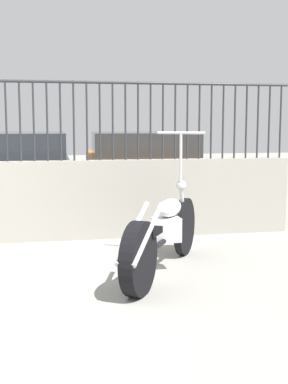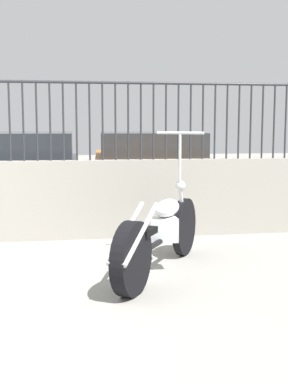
{
  "view_description": "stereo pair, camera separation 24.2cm",
  "coord_description": "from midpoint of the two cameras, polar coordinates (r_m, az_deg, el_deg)",
  "views": [
    {
      "loc": [
        1.37,
        -4.4,
        1.48
      ],
      "look_at": [
        2.58,
        1.44,
        0.7
      ],
      "focal_mm": 50.0,
      "sensor_mm": 36.0,
      "label": 1
    },
    {
      "loc": [
        1.61,
        -4.44,
        1.48
      ],
      "look_at": [
        2.58,
        1.44,
        0.7
      ],
      "focal_mm": 50.0,
      "sensor_mm": 36.0,
      "label": 2
    }
  ],
  "objects": [
    {
      "name": "car_orange",
      "position": [
        9.48,
        -1.03,
        2.56
      ],
      "size": [
        2.23,
        4.27,
        1.31
      ],
      "rotation": [
        0.0,
        0.0,
        1.49
      ],
      "color": "black",
      "rests_on": "ground_plane"
    },
    {
      "name": "car_dark_grey",
      "position": [
        9.16,
        -14.36,
        2.12
      ],
      "size": [
        1.99,
        4.43,
        1.32
      ],
      "rotation": [
        0.0,
        0.0,
        1.54
      ],
      "color": "black",
      "rests_on": "ground_plane"
    },
    {
      "name": "motorcycle_black",
      "position": [
        5.18,
        0.52,
        -4.66
      ],
      "size": [
        1.23,
        1.93,
        1.39
      ],
      "rotation": [
        0.0,
        0.0,
        1.03
      ],
      "color": "black",
      "rests_on": "ground_plane"
    }
  ]
}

